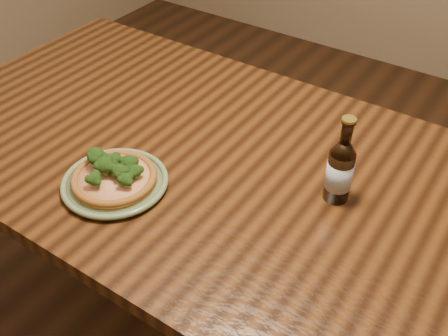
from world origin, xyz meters
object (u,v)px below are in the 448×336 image
Objects in this scene: plate at (115,183)px; beer_bottle at (340,170)px; table at (203,178)px; pizza at (114,176)px.

beer_bottle reaches higher than plate.
table is at bearing 164.08° from beer_bottle.
beer_bottle is (0.44, 0.25, 0.07)m from plate.
pizza is at bearing 137.42° from plate.
plate is 1.16× the size of beer_bottle.
pizza is at bearing -170.96° from beer_bottle.
plate is at bearing -42.58° from pizza.
beer_bottle is at bearing 29.54° from pizza.
table is 0.27m from pizza.
pizza is (-0.09, -0.22, 0.12)m from table.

